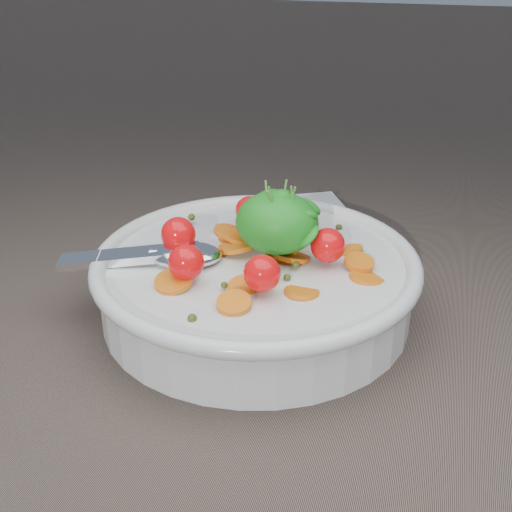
# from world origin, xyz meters

# --- Properties ---
(ground) EXTENTS (6.00, 6.00, 0.00)m
(ground) POSITION_xyz_m (0.00, 0.00, 0.00)
(ground) COLOR brown
(ground) RESTS_ON ground
(bowl) EXTENTS (0.32, 0.30, 0.13)m
(bowl) POSITION_xyz_m (0.01, -0.00, 0.04)
(bowl) COLOR silver
(bowl) RESTS_ON ground
(napkin) EXTENTS (0.21, 0.21, 0.01)m
(napkin) POSITION_xyz_m (-0.02, 0.21, 0.00)
(napkin) COLOR white
(napkin) RESTS_ON ground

